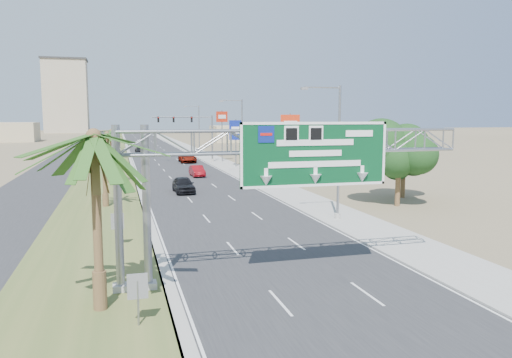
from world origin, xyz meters
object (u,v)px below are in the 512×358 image
object	(u,v)px
palm_near	(94,138)
car_mid_lane	(197,171)
store_building	(306,151)
car_right_lane	(187,158)
pole_sign_red_near	(290,128)
pole_sign_red_far	(222,121)
signal_mast	(200,134)
sign_gantry	(280,153)
car_left_lane	(183,185)
car_far	(141,150)
pole_sign_blue	(236,132)

from	to	relation	value
palm_near	car_mid_lane	world-z (taller)	palm_near
store_building	car_right_lane	world-z (taller)	store_building
pole_sign_red_near	pole_sign_red_far	world-z (taller)	pole_sign_red_far
car_right_lane	signal_mast	bearing A→B (deg)	-13.30
car_right_lane	pole_sign_red_far	bearing A→B (deg)	-0.08
sign_gantry	store_building	distance (m)	60.77
sign_gantry	car_mid_lane	distance (m)	42.74
car_mid_lane	pole_sign_red_near	distance (m)	13.34
car_left_lane	car_mid_lane	world-z (taller)	car_left_lane
store_building	pole_sign_red_near	bearing A→B (deg)	-116.99
car_far	pole_sign_red_near	distance (m)	50.90
pole_sign_blue	car_left_lane	bearing A→B (deg)	-114.74
car_left_lane	pole_sign_red_far	xyz separation A→B (m)	(11.00, 33.81, 6.19)
car_far	sign_gantry	bearing A→B (deg)	-91.54
pole_sign_red_near	pole_sign_blue	bearing A→B (deg)	102.97
palm_near	signal_mast	world-z (taller)	palm_near
store_building	pole_sign_blue	xyz separation A→B (m)	(-12.79, -3.05, 3.43)
car_far	pole_sign_blue	bearing A→B (deg)	-71.69
sign_gantry	pole_sign_blue	size ratio (longest dim) A/B	2.26
store_building	pole_sign_red_far	xyz separation A→B (m)	(-13.00, 6.44, 5.01)
palm_near	car_left_lane	distance (m)	32.05
sign_gantry	store_building	bearing A→B (deg)	67.64
signal_mast	pole_sign_red_far	bearing A→B (deg)	6.94
pole_sign_red_far	sign_gantry	bearing A→B (deg)	-99.14
pole_sign_red_near	store_building	bearing A→B (deg)	63.01
signal_mast	pole_sign_blue	xyz separation A→B (m)	(4.03, -9.03, 0.58)
car_right_lane	car_far	size ratio (longest dim) A/B	1.09
car_right_lane	pole_sign_blue	size ratio (longest dim) A/B	0.78
pole_sign_blue	pole_sign_red_near	bearing A→B (deg)	-77.03
sign_gantry	car_left_lane	size ratio (longest dim) A/B	3.48
store_building	pole_sign_red_far	world-z (taller)	pole_sign_red_far
palm_near	car_right_lane	bearing A→B (deg)	79.31
store_building	car_far	xyz separation A→B (m)	(-25.74, 29.59, -1.23)
signal_mast	car_right_lane	size ratio (longest dim) A/B	1.78
sign_gantry	car_mid_lane	bearing A→B (deg)	86.54
car_mid_lane	pole_sign_blue	distance (m)	14.00
store_building	pole_sign_red_near	size ratio (longest dim) A/B	2.19
signal_mast	car_far	bearing A→B (deg)	110.69
pole_sign_red_near	car_mid_lane	bearing A→B (deg)	158.10
palm_near	car_right_lane	xyz separation A→B (m)	(12.18, 64.52, -6.13)
palm_near	car_right_lane	distance (m)	65.95
signal_mast	pole_sign_red_far	size ratio (longest dim) A/B	1.16
car_left_lane	pole_sign_blue	bearing A→B (deg)	63.87
car_far	pole_sign_blue	xyz separation A→B (m)	(12.95, -32.64, 4.67)
car_mid_lane	sign_gantry	bearing A→B (deg)	-95.51
car_left_lane	pole_sign_blue	size ratio (longest dim) A/B	0.65
car_right_lane	car_far	xyz separation A→B (m)	(-6.72, 23.07, -0.03)
car_far	pole_sign_red_far	bearing A→B (deg)	-64.50
store_building	car_right_lane	size ratio (longest dim) A/B	3.12
palm_near	store_building	xyz separation A→B (m)	(31.20, 58.00, -4.93)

